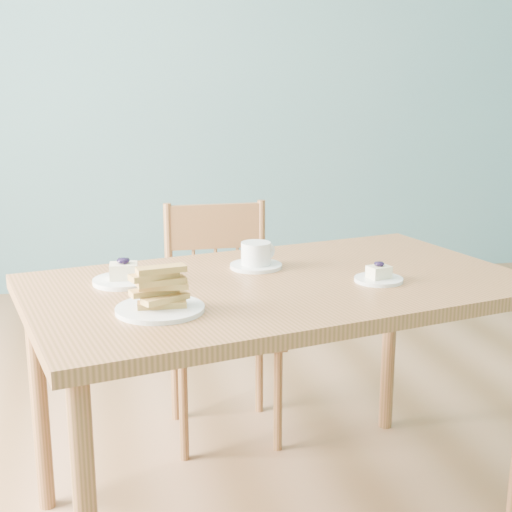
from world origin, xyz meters
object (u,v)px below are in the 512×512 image
dining_chair (222,320)px  biscotti_plate (160,296)px  cheesecake_plate_far (124,277)px  coffee_cup (256,257)px  dining_table (278,306)px  cheesecake_plate_near (379,276)px

dining_chair → biscotti_plate: biscotti_plate is taller
cheesecake_plate_far → biscotti_plate: bearing=-75.0°
dining_chair → coffee_cup: size_ratio=5.44×
dining_table → cheesecake_plate_near: cheesecake_plate_near is taller
cheesecake_plate_near → coffee_cup: (-0.30, 0.23, 0.02)m
dining_chair → cheesecake_plate_far: size_ratio=4.92×
cheesecake_plate_far → coffee_cup: coffee_cup is taller
cheesecake_plate_far → cheesecake_plate_near: bearing=-11.5°
coffee_cup → biscotti_plate: biscotti_plate is taller
cheesecake_plate_near → coffee_cup: size_ratio=0.87×
dining_table → cheesecake_plate_near: 0.30m
cheesecake_plate_near → cheesecake_plate_far: (-0.70, 0.14, 0.00)m
biscotti_plate → dining_table: bearing=29.5°
cheesecake_plate_far → dining_table: bearing=-10.0°
dining_chair → biscotti_plate: size_ratio=3.92×
cheesecake_plate_near → dining_chair: bearing=117.4°
dining_table → coffee_cup: coffee_cup is taller
dining_chair → dining_table: bearing=-82.7°
dining_chair → cheesecake_plate_near: dining_chair is taller
biscotti_plate → cheesecake_plate_far: bearing=105.0°
cheesecake_plate_near → biscotti_plate: biscotti_plate is taller
dining_table → coffee_cup: (-0.03, 0.16, 0.11)m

